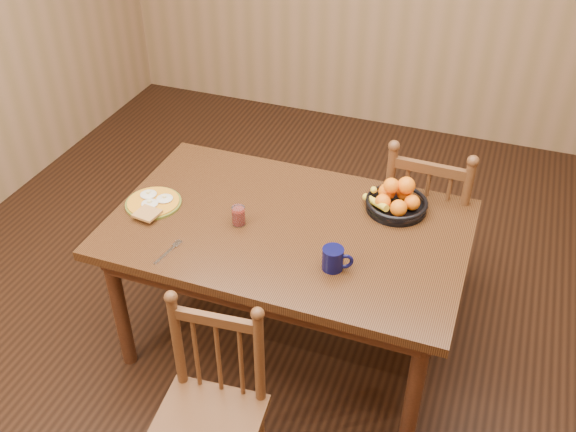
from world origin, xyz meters
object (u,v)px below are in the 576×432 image
(dining_table, at_px, (288,240))
(fruit_bowl, at_px, (396,200))
(chair_far, at_px, (426,223))
(chair_near, at_px, (209,415))
(breakfast_plate, at_px, (153,203))
(coffee_mug, at_px, (334,259))

(dining_table, relative_size, fruit_bowl, 5.52)
(chair_far, height_order, chair_near, chair_far)
(chair_far, relative_size, breakfast_plate, 3.35)
(chair_near, bearing_deg, breakfast_plate, 124.30)
(chair_far, height_order, fruit_bowl, chair_far)
(coffee_mug, bearing_deg, breakfast_plate, 171.38)
(chair_near, relative_size, coffee_mug, 6.66)
(chair_near, height_order, fruit_bowl, fruit_bowl)
(fruit_bowl, bearing_deg, chair_far, 69.09)
(dining_table, bearing_deg, chair_far, 47.65)
(dining_table, distance_m, chair_far, 0.84)
(dining_table, height_order, breakfast_plate, breakfast_plate)
(chair_near, xyz_separation_m, breakfast_plate, (-0.64, 0.77, 0.33))
(chair_near, xyz_separation_m, fruit_bowl, (0.44, 1.13, 0.37))
(chair_far, bearing_deg, dining_table, 49.24)
(dining_table, bearing_deg, coffee_mug, -37.42)
(breakfast_plate, height_order, coffee_mug, coffee_mug)
(dining_table, height_order, chair_far, chair_far)
(coffee_mug, bearing_deg, fruit_bowl, 73.40)
(coffee_mug, bearing_deg, chair_far, 71.71)
(fruit_bowl, bearing_deg, chair_near, -111.27)
(breakfast_plate, xyz_separation_m, fruit_bowl, (1.08, 0.36, 0.04))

